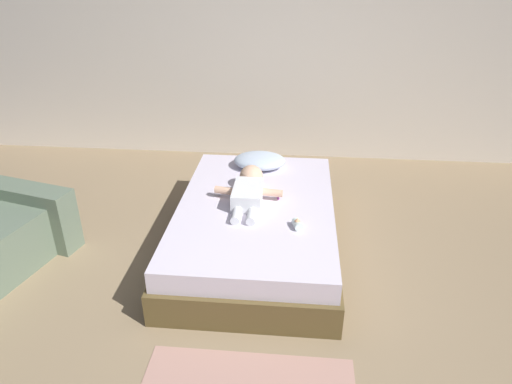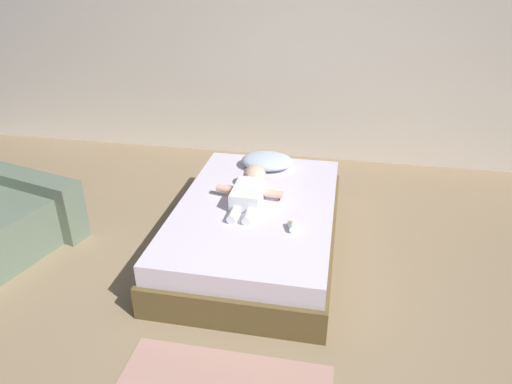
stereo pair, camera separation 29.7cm
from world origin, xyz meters
name	(u,v)px [view 1 (the left image)]	position (x,y,z in m)	size (l,w,h in m)	color
ground_plane	(261,353)	(0.00, 0.00, 0.00)	(8.00, 8.00, 0.00)	#957C5C
wall_behind_bed	(286,27)	(0.00, 3.00, 1.38)	(8.00, 0.12, 2.75)	silver
bed	(256,226)	(-0.13, 1.08, 0.19)	(1.20, 1.88, 0.38)	brown
pillow	(260,161)	(-0.16, 1.75, 0.44)	(0.45, 0.34, 0.12)	silver
baby	(249,190)	(-0.19, 1.17, 0.45)	(0.52, 0.69, 0.19)	white
toothbrush	(278,194)	(0.02, 1.24, 0.39)	(0.03, 0.14, 0.02)	#AF39B1
baby_bottle	(297,224)	(0.18, 0.77, 0.41)	(0.08, 0.10, 0.08)	white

